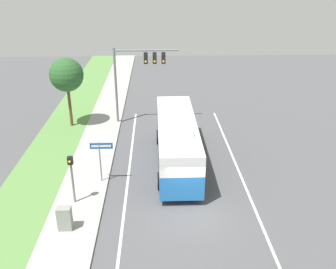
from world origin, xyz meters
name	(u,v)px	position (x,y,z in m)	size (l,w,h in m)	color
ground_plane	(190,210)	(0.00, 0.00, 0.00)	(80.00, 80.00, 0.00)	#4C4C4F
sidewalk	(76,211)	(-6.20, 0.00, 0.06)	(2.80, 80.00, 0.12)	#9E9E99
grass_verge	(17,212)	(-9.40, 0.00, 0.05)	(3.60, 80.00, 0.10)	#568442
lane_divider_near	(124,211)	(-3.60, 0.00, 0.00)	(0.14, 30.00, 0.01)	silver
lane_divider_far	(254,208)	(3.60, 0.00, 0.00)	(0.14, 30.00, 0.01)	silver
bus	(177,139)	(-0.41, 5.43, 1.81)	(2.65, 10.34, 3.31)	#236BB7
signal_gantry	(137,69)	(-3.26, 12.97, 4.68)	(5.29, 0.41, 6.43)	slate
pedestrian_signal	(72,172)	(-6.41, 0.81, 2.03)	(0.28, 0.34, 2.97)	slate
street_sign	(101,155)	(-5.13, 3.09, 1.92)	(1.36, 0.08, 2.74)	slate
utility_cabinet	(65,218)	(-6.41, -1.58, 0.75)	(0.69, 0.46, 1.27)	gray
roadside_tree	(67,75)	(-8.83, 12.24, 4.41)	(2.69, 2.69, 5.68)	brown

